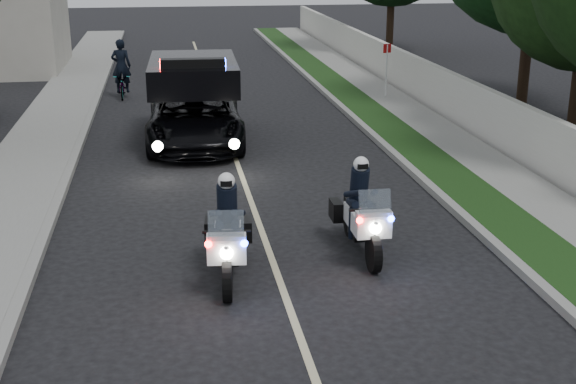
% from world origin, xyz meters
% --- Properties ---
extents(ground, '(120.00, 120.00, 0.00)m').
position_xyz_m(ground, '(0.00, 0.00, 0.00)').
color(ground, black).
rests_on(ground, ground).
extents(curb_right, '(0.20, 60.00, 0.15)m').
position_xyz_m(curb_right, '(4.10, 10.00, 0.07)').
color(curb_right, gray).
rests_on(curb_right, ground).
extents(grass_verge, '(1.20, 60.00, 0.16)m').
position_xyz_m(grass_verge, '(4.80, 10.00, 0.08)').
color(grass_verge, '#193814').
rests_on(grass_verge, ground).
extents(sidewalk_right, '(1.40, 60.00, 0.16)m').
position_xyz_m(sidewalk_right, '(6.10, 10.00, 0.08)').
color(sidewalk_right, gray).
rests_on(sidewalk_right, ground).
extents(property_wall, '(0.22, 60.00, 1.50)m').
position_xyz_m(property_wall, '(7.10, 10.00, 0.75)').
color(property_wall, beige).
rests_on(property_wall, ground).
extents(curb_left, '(0.20, 60.00, 0.15)m').
position_xyz_m(curb_left, '(-4.10, 10.00, 0.07)').
color(curb_left, gray).
rests_on(curb_left, ground).
extents(sidewalk_left, '(2.00, 60.00, 0.16)m').
position_xyz_m(sidewalk_left, '(-5.20, 10.00, 0.08)').
color(sidewalk_left, gray).
rests_on(sidewalk_left, ground).
extents(lane_marking, '(0.12, 50.00, 0.01)m').
position_xyz_m(lane_marking, '(0.00, 10.00, 0.00)').
color(lane_marking, '#BFB78C').
rests_on(lane_marking, ground).
extents(police_moto_left, '(0.95, 2.17, 1.79)m').
position_xyz_m(police_moto_left, '(-0.82, 2.80, 0.00)').
color(police_moto_left, silver).
rests_on(police_moto_left, ground).
extents(police_moto_right, '(0.74, 2.07, 1.76)m').
position_xyz_m(police_moto_right, '(1.64, 3.51, 0.00)').
color(police_moto_right, white).
rests_on(police_moto_right, ground).
extents(police_suv, '(2.74, 5.60, 2.68)m').
position_xyz_m(police_suv, '(-0.94, 11.95, 0.00)').
color(police_suv, black).
rests_on(police_suv, ground).
extents(bicycle, '(0.59, 1.63, 0.85)m').
position_xyz_m(bicycle, '(-3.22, 19.00, 0.00)').
color(bicycle, black).
rests_on(bicycle, ground).
extents(cyclist, '(0.72, 0.51, 1.90)m').
position_xyz_m(cyclist, '(-3.22, 19.00, 0.00)').
color(cyclist, black).
rests_on(cyclist, ground).
extents(sign_post, '(0.40, 0.40, 2.04)m').
position_xyz_m(sign_post, '(6.00, 17.08, 0.00)').
color(sign_post, '#A80C21').
rests_on(sign_post, ground).
extents(tree_right_b, '(6.38, 6.38, 8.91)m').
position_xyz_m(tree_right_b, '(9.70, 10.79, 0.00)').
color(tree_right_b, '#1B3B13').
rests_on(tree_right_b, ground).
extents(tree_right_d, '(8.96, 8.96, 11.27)m').
position_xyz_m(tree_right_d, '(10.06, 14.83, 0.00)').
color(tree_right_d, '#133B15').
rests_on(tree_right_d, ground).
extents(tree_right_e, '(8.07, 8.07, 10.62)m').
position_xyz_m(tree_right_e, '(9.52, 28.66, 0.00)').
color(tree_right_e, black).
rests_on(tree_right_e, ground).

